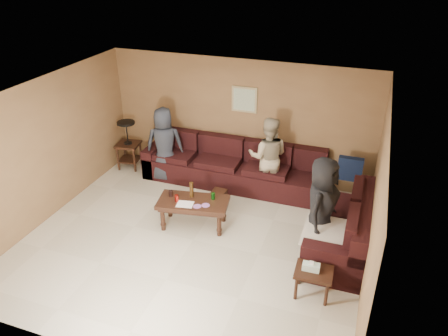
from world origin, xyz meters
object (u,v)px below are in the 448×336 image
coffee_table (193,205)px  person_left (165,144)px  sectional_sofa (264,189)px  waste_bin (219,198)px  person_middle (268,157)px  person_right (321,207)px  side_table_right (313,273)px  end_table_left (128,144)px

coffee_table → person_left: size_ratio=0.83×
sectional_sofa → waste_bin: bearing=-156.8°
waste_bin → person_middle: bearing=45.6°
coffee_table → waste_bin: bearing=76.0°
person_middle → person_right: 1.94m
side_table_right → end_table_left: bearing=149.7°
person_left → end_table_left: bearing=-33.9°
sectional_sofa → person_right: bearing=-42.5°
side_table_right → person_middle: (-1.32, 2.53, 0.42)m
waste_bin → person_right: bearing=-20.8°
side_table_right → sectional_sofa: bearing=121.0°
waste_bin → person_middle: (0.74, 0.75, 0.65)m
end_table_left → person_middle: bearing=-1.3°
sectional_sofa → person_left: bearing=172.3°
end_table_left → person_right: bearing=-19.8°
sectional_sofa → person_left: 2.26m
side_table_right → person_right: (-0.09, 1.03, 0.45)m
coffee_table → person_left: (-1.22, 1.40, 0.36)m
sectional_sofa → coffee_table: sectional_sofa is taller
sectional_sofa → side_table_right: 2.47m
sectional_sofa → waste_bin: (-0.78, -0.34, -0.17)m
coffee_table → person_left: bearing=131.0°
sectional_sofa → side_table_right: (1.27, -2.12, 0.05)m
waste_bin → person_right: 2.21m
person_left → person_middle: (2.15, 0.12, 0.02)m
waste_bin → person_left: bearing=155.9°
coffee_table → person_middle: (0.93, 1.53, 0.37)m
sectional_sofa → side_table_right: size_ratio=8.07×
person_middle → person_right: size_ratio=0.96×
coffee_table → person_left: 1.89m
person_middle → person_right: person_right is taller
sectional_sofa → coffee_table: bearing=-131.4°
waste_bin → person_left: (-1.41, 0.63, 0.63)m
coffee_table → person_middle: size_ratio=0.81×
end_table_left → side_table_right: end_table_left is taller
person_left → person_middle: 2.15m
waste_bin → person_middle: size_ratio=0.19×
coffee_table → side_table_right: (2.25, -1.01, -0.05)m
coffee_table → person_right: (2.16, 0.02, 0.40)m
side_table_right → person_left: (-3.47, 2.41, 0.41)m
end_table_left → person_right: person_right is taller
waste_bin → person_middle: 1.23m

